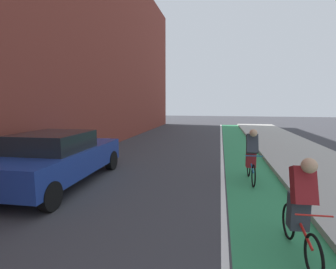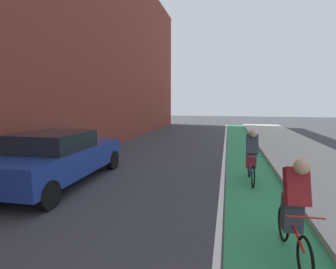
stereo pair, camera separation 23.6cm
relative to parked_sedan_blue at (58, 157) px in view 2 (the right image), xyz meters
The scene contains 8 objects.
ground_plane 3.69m from the parked_sedan_blue, 42.43° to the left, with size 73.32×73.32×0.00m, color #38383D.
bike_lane_paint 7.16m from the parked_sedan_blue, 38.51° to the left, with size 1.60×33.33×0.00m, color #2D8451.
lane_divider_stripe 6.48m from the parked_sedan_blue, 43.51° to the left, with size 0.12×33.33×0.00m, color white.
sidewalk_right 9.23m from the parked_sedan_blue, 28.77° to the left, with size 3.40×33.33×0.14m, color #A8A59E.
building_facade_left 7.13m from the parked_sedan_blue, 122.77° to the left, with size 3.00×33.33×11.19m.
parked_sedan_blue is the anchor object (origin of this frame).
cyclist_mid 6.23m from the parked_sedan_blue, 21.99° to the right, with size 0.48×1.66×1.58m.
cyclist_trailing 5.67m from the parked_sedan_blue, 14.41° to the left, with size 0.48×1.69×1.60m.
Camera 2 is at (2.11, 3.92, 2.36)m, focal length 27.15 mm.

